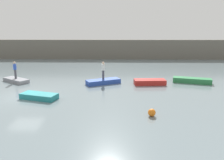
{
  "coord_description": "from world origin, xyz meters",
  "views": [
    {
      "loc": [
        7.59,
        -17.37,
        5.55
      ],
      "look_at": [
        7.19,
        3.36,
        0.61
      ],
      "focal_mm": 35.65,
      "sensor_mm": 36.0,
      "label": 1
    }
  ],
  "objects_px": {
    "rowboat_grey": "(16,80)",
    "mooring_buoy": "(152,113)",
    "rowboat_blue": "(103,82)",
    "rowboat_green": "(192,80)",
    "rowboat_teal": "(39,96)",
    "rowboat_red": "(150,82)",
    "person_blue_shirt": "(15,69)",
    "person_white_shirt": "(103,70)"
  },
  "relations": [
    {
      "from": "person_blue_shirt",
      "to": "person_white_shirt",
      "type": "bearing_deg",
      "value": -4.05
    },
    {
      "from": "rowboat_blue",
      "to": "person_blue_shirt",
      "type": "distance_m",
      "value": 9.21
    },
    {
      "from": "rowboat_red",
      "to": "person_blue_shirt",
      "type": "distance_m",
      "value": 13.81
    },
    {
      "from": "rowboat_blue",
      "to": "person_blue_shirt",
      "type": "height_order",
      "value": "person_blue_shirt"
    },
    {
      "from": "person_blue_shirt",
      "to": "person_white_shirt",
      "type": "height_order",
      "value": "person_white_shirt"
    },
    {
      "from": "rowboat_green",
      "to": "person_blue_shirt",
      "type": "height_order",
      "value": "person_blue_shirt"
    },
    {
      "from": "rowboat_teal",
      "to": "rowboat_red",
      "type": "xyz_separation_m",
      "value": [
        9.45,
        4.71,
        0.04
      ]
    },
    {
      "from": "rowboat_blue",
      "to": "person_white_shirt",
      "type": "relative_size",
      "value": 1.9
    },
    {
      "from": "rowboat_green",
      "to": "mooring_buoy",
      "type": "bearing_deg",
      "value": -105.19
    },
    {
      "from": "rowboat_blue",
      "to": "mooring_buoy",
      "type": "xyz_separation_m",
      "value": [
        3.57,
        -8.28,
        0.02
      ]
    },
    {
      "from": "mooring_buoy",
      "to": "rowboat_green",
      "type": "bearing_deg",
      "value": 58.34
    },
    {
      "from": "rowboat_grey",
      "to": "mooring_buoy",
      "type": "distance_m",
      "value": 15.52
    },
    {
      "from": "rowboat_green",
      "to": "mooring_buoy",
      "type": "height_order",
      "value": "rowboat_green"
    },
    {
      "from": "mooring_buoy",
      "to": "person_white_shirt",
      "type": "bearing_deg",
      "value": 113.31
    },
    {
      "from": "rowboat_teal",
      "to": "person_white_shirt",
      "type": "bearing_deg",
      "value": 62.0
    },
    {
      "from": "mooring_buoy",
      "to": "person_blue_shirt",
      "type": "bearing_deg",
      "value": 144.87
    },
    {
      "from": "rowboat_grey",
      "to": "rowboat_blue",
      "type": "bearing_deg",
      "value": 30.3
    },
    {
      "from": "rowboat_red",
      "to": "mooring_buoy",
      "type": "xyz_separation_m",
      "value": [
        -1.05,
        -8.11,
        -0.01
      ]
    },
    {
      "from": "rowboat_teal",
      "to": "rowboat_red",
      "type": "relative_size",
      "value": 0.95
    },
    {
      "from": "person_blue_shirt",
      "to": "person_white_shirt",
      "type": "xyz_separation_m",
      "value": [
        9.12,
        -0.65,
        0.1
      ]
    },
    {
      "from": "person_white_shirt",
      "to": "rowboat_teal",
      "type": "bearing_deg",
      "value": -134.63
    },
    {
      "from": "person_white_shirt",
      "to": "rowboat_grey",
      "type": "bearing_deg",
      "value": 175.95
    },
    {
      "from": "rowboat_red",
      "to": "rowboat_green",
      "type": "relative_size",
      "value": 0.82
    },
    {
      "from": "person_white_shirt",
      "to": "rowboat_blue",
      "type": "bearing_deg",
      "value": 0.0
    },
    {
      "from": "person_white_shirt",
      "to": "rowboat_green",
      "type": "bearing_deg",
      "value": 3.72
    },
    {
      "from": "rowboat_blue",
      "to": "person_white_shirt",
      "type": "height_order",
      "value": "person_white_shirt"
    },
    {
      "from": "rowboat_grey",
      "to": "rowboat_green",
      "type": "distance_m",
      "value": 18.16
    },
    {
      "from": "rowboat_grey",
      "to": "rowboat_blue",
      "type": "distance_m",
      "value": 9.14
    },
    {
      "from": "rowboat_grey",
      "to": "rowboat_green",
      "type": "relative_size",
      "value": 0.83
    },
    {
      "from": "rowboat_green",
      "to": "rowboat_teal",
      "type": "bearing_deg",
      "value": -141.98
    },
    {
      "from": "rowboat_grey",
      "to": "rowboat_red",
      "type": "distance_m",
      "value": 13.77
    },
    {
      "from": "rowboat_blue",
      "to": "rowboat_green",
      "type": "xyz_separation_m",
      "value": [
        9.04,
        0.59,
        0.03
      ]
    },
    {
      "from": "person_blue_shirt",
      "to": "rowboat_teal",
      "type": "bearing_deg",
      "value": -52.19
    },
    {
      "from": "rowboat_blue",
      "to": "rowboat_teal",
      "type": "bearing_deg",
      "value": -160.62
    },
    {
      "from": "rowboat_grey",
      "to": "person_white_shirt",
      "type": "distance_m",
      "value": 9.23
    },
    {
      "from": "rowboat_red",
      "to": "person_blue_shirt",
      "type": "bearing_deg",
      "value": 172.95
    },
    {
      "from": "rowboat_green",
      "to": "person_white_shirt",
      "type": "relative_size",
      "value": 2.08
    },
    {
      "from": "rowboat_green",
      "to": "person_blue_shirt",
      "type": "bearing_deg",
      "value": -163.72
    },
    {
      "from": "rowboat_grey",
      "to": "mooring_buoy",
      "type": "relative_size",
      "value": 6.25
    },
    {
      "from": "rowboat_green",
      "to": "person_white_shirt",
      "type": "bearing_deg",
      "value": -159.81
    },
    {
      "from": "rowboat_teal",
      "to": "rowboat_blue",
      "type": "bearing_deg",
      "value": 62.0
    },
    {
      "from": "rowboat_teal",
      "to": "rowboat_red",
      "type": "distance_m",
      "value": 10.56
    }
  ]
}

